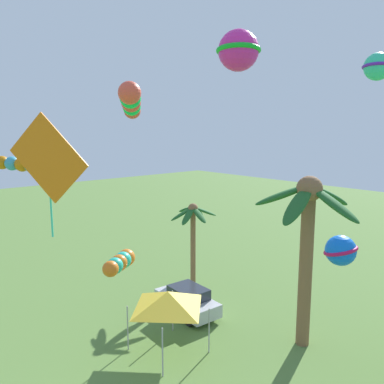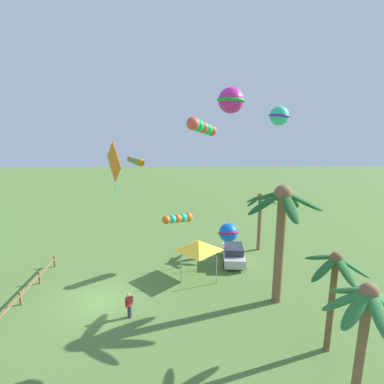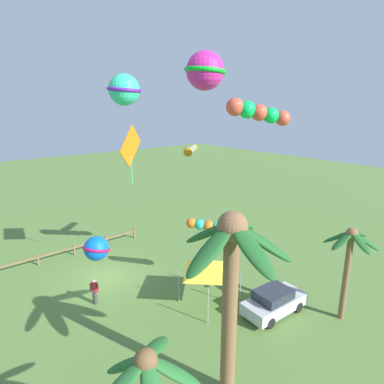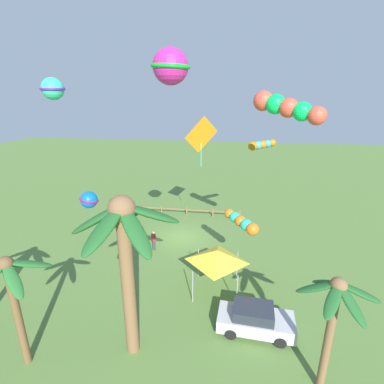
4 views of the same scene
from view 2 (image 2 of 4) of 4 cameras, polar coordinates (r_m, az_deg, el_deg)
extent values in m
plane|color=#567A38|center=(23.26, -16.38, -18.21)|extent=(120.00, 120.00, 0.00)
cylinder|color=brown|center=(29.60, 12.06, -5.58)|extent=(0.33, 0.33, 5.09)
ellipsoid|color=#1E5623|center=(28.27, 12.31, -1.69)|extent=(1.57, 0.73, 0.89)
ellipsoid|color=#1E5623|center=(28.77, 13.69, -1.39)|extent=(1.15, 1.57, 0.79)
ellipsoid|color=#1E5623|center=(29.39, 13.34, -1.27)|extent=(1.01, 1.53, 0.97)
ellipsoid|color=#1E5623|center=(29.67, 12.10, -0.81)|extent=(1.60, 0.60, 0.73)
ellipsoid|color=#1E5623|center=(29.21, 11.01, -1.26)|extent=(1.19, 1.47, 0.99)
ellipsoid|color=#1E5623|center=(28.61, 11.15, -1.60)|extent=(0.95, 1.51, 1.02)
sphere|color=brown|center=(28.90, 12.30, -0.80)|extent=(0.62, 0.62, 0.62)
cylinder|color=brown|center=(21.39, 15.48, -9.97)|extent=(0.61, 0.61, 7.35)
ellipsoid|color=#1E5623|center=(19.38, 17.23, -2.62)|extent=(2.47, 0.93, 1.62)
ellipsoid|color=#1E5623|center=(20.47, 19.38, -1.59)|extent=(1.31, 2.62, 1.38)
ellipsoid|color=#1E5623|center=(21.36, 17.34, -1.35)|extent=(2.22, 2.16, 1.72)
ellipsoid|color=#1E5623|center=(21.23, 13.89, -0.65)|extent=(2.61, 1.74, 1.34)
ellipsoid|color=#1E5623|center=(19.95, 13.12, -2.00)|extent=(1.08, 2.48, 1.66)
sphere|color=brown|center=(20.26, 16.11, -0.35)|extent=(1.15, 1.15, 1.15)
cylinder|color=brown|center=(15.50, 28.03, -24.61)|extent=(0.37, 0.37, 5.57)
ellipsoid|color=#2D7033|center=(13.58, 30.69, -18.55)|extent=(1.84, 0.68, 1.19)
ellipsoid|color=#2D7033|center=(14.95, 28.39, -15.09)|extent=(1.93, 1.06, 1.09)
ellipsoid|color=#2D7033|center=(14.66, 26.41, -15.60)|extent=(1.88, 1.21, 1.17)
ellipsoid|color=#2D7033|center=(14.15, 25.84, -17.15)|extent=(1.10, 1.78, 1.38)
ellipsoid|color=#2D7033|center=(13.57, 27.48, -18.29)|extent=(1.47, 1.78, 1.22)
sphere|color=brown|center=(14.04, 29.29, -15.45)|extent=(0.70, 0.70, 0.70)
cylinder|color=brown|center=(18.52, 23.80, -18.22)|extent=(0.34, 0.34, 5.21)
ellipsoid|color=#236028|center=(16.85, 25.93, -12.75)|extent=(1.76, 0.66, 0.94)
ellipsoid|color=#236028|center=(17.63, 27.04, -11.97)|extent=(0.99, 1.73, 1.08)
ellipsoid|color=#236028|center=(18.19, 24.86, -11.21)|extent=(1.59, 1.31, 1.21)
ellipsoid|color=#236028|center=(17.79, 22.11, -10.87)|extent=(1.68, 1.47, 0.88)
ellipsoid|color=#236028|center=(17.07, 22.73, -12.73)|extent=(1.00, 1.63, 1.27)
sphere|color=brown|center=(17.35, 24.60, -10.80)|extent=(0.64, 0.64, 0.64)
cube|color=brown|center=(28.81, -23.53, -11.38)|extent=(0.12, 0.12, 0.95)
cube|color=brown|center=(26.57, -25.80, -13.72)|extent=(0.12, 0.12, 0.95)
cube|color=brown|center=(24.44, -28.53, -16.46)|extent=(0.12, 0.12, 0.95)
cube|color=brown|center=(24.35, -28.58, -16.07)|extent=(11.00, 0.09, 0.11)
cube|color=#BCBCC1|center=(27.50, 7.46, -11.23)|extent=(4.00, 1.94, 0.70)
cube|color=#282D38|center=(27.11, 7.52, -10.15)|extent=(2.12, 1.62, 0.56)
cylinder|color=black|center=(28.67, 5.66, -10.78)|extent=(0.61, 0.22, 0.60)
cylinder|color=black|center=(28.80, 8.83, -10.77)|extent=(0.61, 0.22, 0.60)
cylinder|color=black|center=(26.48, 5.92, -12.90)|extent=(0.61, 0.22, 0.60)
cylinder|color=black|center=(26.62, 9.37, -12.87)|extent=(0.61, 0.22, 0.60)
cylinder|color=#38383D|center=(20.97, -11.19, -20.32)|extent=(0.26, 0.26, 0.84)
cube|color=#B72D33|center=(20.60, -11.28, -18.72)|extent=(0.43, 0.44, 0.54)
sphere|color=tan|center=(20.41, -11.33, -17.82)|extent=(0.21, 0.21, 0.21)
cylinder|color=#B72D33|center=(20.53, -11.85, -19.04)|extent=(0.09, 0.09, 0.52)
cylinder|color=#B72D33|center=(20.73, -10.71, -18.63)|extent=(0.09, 0.09, 0.52)
cylinder|color=#9E9EA3|center=(26.16, -1.88, -11.36)|extent=(0.06, 0.06, 2.10)
cylinder|color=#9E9EA3|center=(23.82, -1.99, -13.96)|extent=(0.06, 0.06, 2.10)
cylinder|color=#9E9EA3|center=(26.24, 3.91, -11.30)|extent=(0.06, 0.06, 2.10)
cylinder|color=#9E9EA3|center=(23.91, 4.44, -13.88)|extent=(0.06, 0.06, 2.10)
pyramid|color=yellow|center=(24.41, 1.14, -9.57)|extent=(2.86, 2.86, 0.75)
cube|color=orange|center=(21.53, -13.90, 5.36)|extent=(2.28, 1.43, 2.65)
cylinder|color=#3CD5A8|center=(21.77, -13.68, 1.42)|extent=(0.06, 0.06, 1.72)
sphere|color=orange|center=(25.81, -0.75, -4.54)|extent=(0.80, 0.80, 0.80)
sphere|color=#22BEA0|center=(25.44, -1.69, -4.66)|extent=(0.76, 0.76, 0.76)
sphere|color=orange|center=(25.08, -2.65, -4.77)|extent=(0.73, 0.73, 0.73)
sphere|color=#22BEA0|center=(24.74, -3.65, -4.89)|extent=(0.70, 0.70, 0.70)
sphere|color=orange|center=(24.39, -4.67, -5.01)|extent=(0.67, 0.67, 0.67)
sphere|color=#E74C37|center=(24.63, 0.18, 12.26)|extent=(1.03, 1.03, 1.03)
sphere|color=#0BDC53|center=(25.22, 1.09, 11.91)|extent=(0.99, 0.99, 0.99)
sphere|color=#E74C37|center=(25.81, 1.95, 11.59)|extent=(0.95, 0.95, 0.95)
sphere|color=#0BDC53|center=(26.41, 2.78, 11.27)|extent=(0.90, 0.90, 0.90)
sphere|color=#E74C37|center=(27.02, 3.56, 10.96)|extent=(0.86, 0.86, 0.86)
sphere|color=#2FCD99|center=(16.19, 15.46, 13.10)|extent=(0.92, 0.92, 0.92)
torus|color=#5A1FAF|center=(16.19, 15.46, 13.10)|extent=(1.35, 1.35, 0.19)
sphere|color=blue|center=(16.43, 6.56, -7.27)|extent=(0.96, 0.96, 0.96)
torus|color=#B5104B|center=(16.43, 6.56, -7.27)|extent=(1.32, 1.33, 0.40)
sphere|color=#D42591|center=(20.50, 7.05, 16.07)|extent=(1.60, 1.60, 1.60)
torus|color=green|center=(20.50, 7.05, 16.07)|extent=(2.50, 2.50, 0.32)
sphere|color=#C1700C|center=(24.98, -9.25, 5.27)|extent=(0.63, 0.63, 0.63)
sphere|color=#3796BD|center=(25.36, -9.73, 5.42)|extent=(0.60, 0.60, 0.60)
sphere|color=#C1700C|center=(25.74, -10.19, 5.57)|extent=(0.58, 0.58, 0.58)
sphere|color=#3796BD|center=(26.13, -10.64, 5.72)|extent=(0.55, 0.55, 0.55)
sphere|color=#C1700C|center=(26.51, -11.07, 5.86)|extent=(0.53, 0.53, 0.53)
camera|label=1|loc=(13.36, -44.87, 1.01)|focal=36.92mm
camera|label=3|loc=(17.18, 50.88, 7.15)|focal=30.20mm
camera|label=4|loc=(28.31, 34.40, 10.31)|focal=26.47mm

